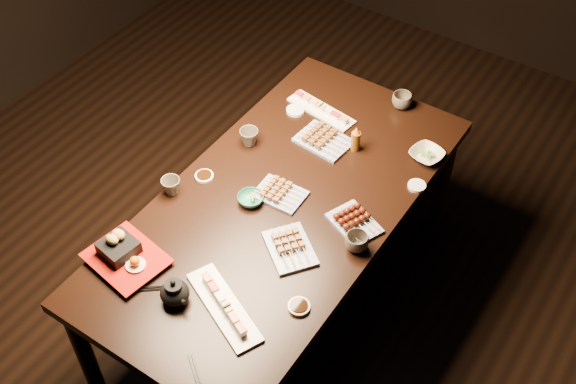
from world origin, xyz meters
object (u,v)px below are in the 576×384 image
object	(u,v)px
sushi_platter_near	(224,304)
teacup_far_left	(249,137)
sushi_platter_far	(321,108)
edamame_bowl_cream	(427,155)
yakitori_plate_left	(324,137)
teapot	(174,291)
edamame_bowl_green	(251,199)
teacup_mid_right	(357,242)
teacup_far_right	(402,101)
yakitori_plate_center	(280,191)
yakitori_plate_right	(290,245)
condiment_bottle	(356,138)
tempura_tray	(125,252)
dining_table	(282,259)
teacup_near_left	(171,186)

from	to	relation	value
sushi_platter_near	teacup_far_left	distance (m)	0.87
sushi_platter_far	edamame_bowl_cream	distance (m)	0.54
yakitori_plate_left	edamame_bowl_cream	size ratio (longest dim) A/B	1.67
teacup_far_left	teapot	bearing A→B (deg)	-72.19
sushi_platter_far	edamame_bowl_green	world-z (taller)	sushi_platter_far
sushi_platter_far	teacup_far_left	xyz separation A→B (m)	(-0.15, -0.36, 0.02)
edamame_bowl_green	teacup_mid_right	bearing A→B (deg)	3.59
yakitori_plate_left	teacup_far_right	size ratio (longest dim) A/B	2.52
yakitori_plate_center	teacup_mid_right	xyz separation A→B (m)	(0.40, -0.07, 0.01)
teacup_mid_right	teacup_far_left	size ratio (longest dim) A/B	1.09
yakitori_plate_right	teacup_far_left	distance (m)	0.63
yakitori_plate_center	edamame_bowl_green	distance (m)	0.13
teacup_far_left	condiment_bottle	world-z (taller)	condiment_bottle
tempura_tray	teacup_far_right	distance (m)	1.46
yakitori_plate_center	condiment_bottle	size ratio (longest dim) A/B	1.59
dining_table	teacup_mid_right	size ratio (longest dim) A/B	19.52
sushi_platter_near	teacup_near_left	size ratio (longest dim) A/B	4.91
tempura_tray	yakitori_plate_right	bearing A→B (deg)	48.08
yakitori_plate_left	condiment_bottle	distance (m)	0.15
sushi_platter_far	tempura_tray	xyz separation A→B (m)	(-0.15, -1.16, 0.03)
teacup_near_left	edamame_bowl_green	bearing A→B (deg)	24.60
dining_table	teacup_near_left	world-z (taller)	teacup_near_left
sushi_platter_near	teacup_near_left	xyz separation A→B (m)	(-0.53, 0.34, 0.01)
yakitori_plate_center	teapot	bearing A→B (deg)	-94.39
edamame_bowl_green	teapot	distance (m)	0.55
dining_table	edamame_bowl_green	size ratio (longest dim) A/B	16.69
dining_table	sushi_platter_far	world-z (taller)	sushi_platter_far
sushi_platter_near	yakitori_plate_center	distance (m)	0.59
dining_table	sushi_platter_near	size ratio (longest dim) A/B	4.55
teacup_near_left	teacup_mid_right	size ratio (longest dim) A/B	0.87
sushi_platter_far	yakitori_plate_right	bearing A→B (deg)	122.06
tempura_tray	teapot	xyz separation A→B (m)	(0.27, -0.03, 0.00)
edamame_bowl_green	teacup_mid_right	xyz separation A→B (m)	(0.48, 0.03, 0.02)
yakitori_plate_center	teacup_far_right	distance (m)	0.80
yakitori_plate_center	yakitori_plate_right	size ratio (longest dim) A/B	0.91
teacup_mid_right	edamame_bowl_green	bearing A→B (deg)	-176.41
teacup_far_left	condiment_bottle	size ratio (longest dim) A/B	0.66
yakitori_plate_right	teapot	bearing A→B (deg)	-80.39
yakitori_plate_right	teacup_mid_right	world-z (taller)	teacup_mid_right
sushi_platter_near	condiment_bottle	xyz separation A→B (m)	(-0.03, 0.99, 0.04)
yakitori_plate_left	teapot	xyz separation A→B (m)	(-0.00, -1.02, 0.02)
teacup_far_left	tempura_tray	bearing A→B (deg)	-90.27
sushi_platter_near	edamame_bowl_green	bearing A→B (deg)	139.84
dining_table	teacup_far_right	distance (m)	0.92
yakitori_plate_left	tempura_tray	world-z (taller)	tempura_tray
sushi_platter_far	teacup_far_left	distance (m)	0.39
sushi_platter_near	dining_table	bearing A→B (deg)	126.83
yakitori_plate_center	teacup_far_left	size ratio (longest dim) A/B	2.40
edamame_bowl_cream	yakitori_plate_center	bearing A→B (deg)	-126.76
sushi_platter_far	yakitori_plate_center	bearing A→B (deg)	112.82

